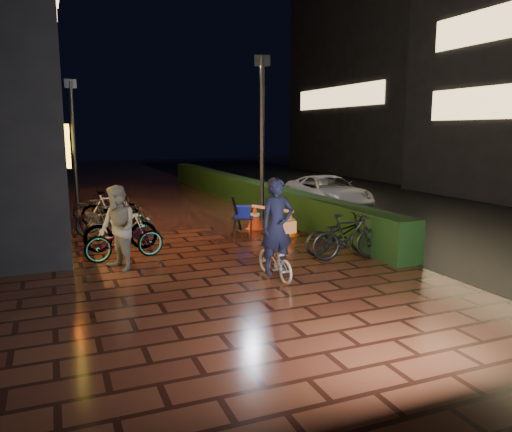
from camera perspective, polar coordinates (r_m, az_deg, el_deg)
name	(u,v)px	position (r m, az deg, el deg)	size (l,w,h in m)	color
ground	(236,259)	(11.48, -2.26, -4.99)	(80.00, 80.00, 0.00)	#381911
asphalt_road	(410,206)	(20.25, 17.21, 1.06)	(11.00, 60.00, 0.01)	black
hedge	(245,192)	(19.90, -1.21, 2.80)	(0.70, 20.00, 1.00)	black
bystander_person	(118,228)	(10.83, -15.53, -1.36)	(0.88, 0.68, 1.80)	#535355
van	(328,192)	(18.98, 8.20, 2.71)	(2.02, 4.39, 1.22)	#AFAFB4
far_buildings	(488,60)	(29.25, 24.96, 15.90)	(9.08, 31.00, 14.00)	black
lamp_post_hedge	(262,131)	(16.45, 0.71, 9.72)	(0.50, 0.22, 5.28)	black
lamp_post_sf	(74,139)	(19.41, -20.13, 8.22)	(0.44, 0.22, 4.71)	black
cyclist	(276,242)	(9.86, 2.29, -2.96)	(0.74, 1.43, 2.02)	silver
traffic_barrier	(272,220)	(14.41, 1.84, -0.45)	(1.09, 1.77, 0.73)	#FF640D
cart_assembly	(242,213)	(14.27, -1.59, 0.32)	(0.80, 0.69, 1.13)	black
parked_bikes_storefront	(113,219)	(14.31, -16.00, -0.35)	(2.04, 6.24, 1.06)	black
parked_bikes_hedge	(343,236)	(11.80, 9.96, -2.21)	(1.90, 1.16, 1.06)	black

